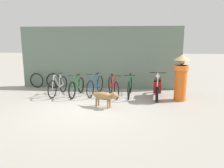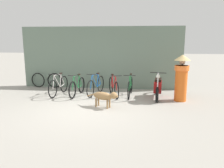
{
  "view_description": "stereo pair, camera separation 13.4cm",
  "coord_description": "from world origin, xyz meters",
  "px_view_note": "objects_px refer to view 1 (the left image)",
  "views": [
    {
      "loc": [
        1.53,
        -6.56,
        2.19
      ],
      "look_at": [
        0.77,
        1.03,
        0.65
      ],
      "focal_mm": 35.0,
      "sensor_mm": 36.0,
      "label": 1
    },
    {
      "loc": [
        1.66,
        -6.55,
        2.19
      ],
      "look_at": [
        0.77,
        1.03,
        0.65
      ],
      "focal_mm": 35.0,
      "sensor_mm": 36.0,
      "label": 2
    }
  ],
  "objects_px": {
    "bicycle_0": "(58,86)",
    "bicycle_4": "(130,87)",
    "bicycle_2": "(95,86)",
    "motorcycle": "(157,87)",
    "person_in_robes": "(181,76)",
    "spare_tire_right": "(54,81)",
    "spare_tire_left": "(37,80)",
    "bicycle_1": "(77,87)",
    "stray_dog": "(105,96)",
    "bicycle_3": "(113,87)"
  },
  "relations": [
    {
      "from": "bicycle_1",
      "to": "stray_dog",
      "type": "relative_size",
      "value": 1.47
    },
    {
      "from": "bicycle_0",
      "to": "bicycle_4",
      "type": "relative_size",
      "value": 0.95
    },
    {
      "from": "bicycle_2",
      "to": "motorcycle",
      "type": "relative_size",
      "value": 0.92
    },
    {
      "from": "bicycle_2",
      "to": "bicycle_4",
      "type": "relative_size",
      "value": 0.97
    },
    {
      "from": "bicycle_4",
      "to": "stray_dog",
      "type": "relative_size",
      "value": 1.58
    },
    {
      "from": "bicycle_3",
      "to": "spare_tire_right",
      "type": "relative_size",
      "value": 2.37
    },
    {
      "from": "stray_dog",
      "to": "person_in_robes",
      "type": "height_order",
      "value": "person_in_robes"
    },
    {
      "from": "bicycle_0",
      "to": "bicycle_1",
      "type": "bearing_deg",
      "value": 94.67
    },
    {
      "from": "bicycle_3",
      "to": "motorcycle",
      "type": "relative_size",
      "value": 0.87
    },
    {
      "from": "bicycle_2",
      "to": "person_in_robes",
      "type": "xyz_separation_m",
      "value": [
        3.24,
        -0.57,
        0.54
      ]
    },
    {
      "from": "bicycle_0",
      "to": "bicycle_4",
      "type": "bearing_deg",
      "value": 98.8
    },
    {
      "from": "bicycle_1",
      "to": "spare_tire_right",
      "type": "xyz_separation_m",
      "value": [
        -1.44,
        1.31,
        -0.01
      ]
    },
    {
      "from": "bicycle_2",
      "to": "motorcycle",
      "type": "bearing_deg",
      "value": 96.31
    },
    {
      "from": "spare_tire_right",
      "to": "bicycle_3",
      "type": "bearing_deg",
      "value": -22.15
    },
    {
      "from": "bicycle_0",
      "to": "spare_tire_right",
      "type": "relative_size",
      "value": 2.46
    },
    {
      "from": "bicycle_3",
      "to": "bicycle_4",
      "type": "relative_size",
      "value": 0.91
    },
    {
      "from": "bicycle_2",
      "to": "motorcycle",
      "type": "height_order",
      "value": "motorcycle"
    },
    {
      "from": "person_in_robes",
      "to": "spare_tire_left",
      "type": "relative_size",
      "value": 2.46
    },
    {
      "from": "bicycle_3",
      "to": "bicycle_4",
      "type": "height_order",
      "value": "bicycle_4"
    },
    {
      "from": "motorcycle",
      "to": "spare_tire_right",
      "type": "xyz_separation_m",
      "value": [
        -4.6,
        1.28,
        -0.07
      ]
    },
    {
      "from": "bicycle_2",
      "to": "spare_tire_left",
      "type": "xyz_separation_m",
      "value": [
        -2.96,
        1.05,
        -0.03
      ]
    },
    {
      "from": "spare_tire_left",
      "to": "bicycle_2",
      "type": "bearing_deg",
      "value": -19.59
    },
    {
      "from": "bicycle_4",
      "to": "motorcycle",
      "type": "xyz_separation_m",
      "value": [
        1.06,
        -0.14,
        0.04
      ]
    },
    {
      "from": "person_in_robes",
      "to": "bicycle_3",
      "type": "bearing_deg",
      "value": 17.42
    },
    {
      "from": "bicycle_2",
      "to": "person_in_robes",
      "type": "height_order",
      "value": "person_in_robes"
    },
    {
      "from": "bicycle_2",
      "to": "stray_dog",
      "type": "relative_size",
      "value": 1.53
    },
    {
      "from": "bicycle_4",
      "to": "person_in_robes",
      "type": "relative_size",
      "value": 1.06
    },
    {
      "from": "bicycle_0",
      "to": "stray_dog",
      "type": "distance_m",
      "value": 2.55
    },
    {
      "from": "bicycle_2",
      "to": "spare_tire_right",
      "type": "height_order",
      "value": "bicycle_2"
    },
    {
      "from": "bicycle_2",
      "to": "bicycle_3",
      "type": "bearing_deg",
      "value": 92.43
    },
    {
      "from": "person_in_robes",
      "to": "spare_tire_right",
      "type": "distance_m",
      "value": 5.66
    },
    {
      "from": "bicycle_2",
      "to": "bicycle_0",
      "type": "bearing_deg",
      "value": -69.23
    },
    {
      "from": "bicycle_3",
      "to": "stray_dog",
      "type": "bearing_deg",
      "value": -23.26
    },
    {
      "from": "motorcycle",
      "to": "spare_tire_left",
      "type": "relative_size",
      "value": 2.74
    },
    {
      "from": "bicycle_0",
      "to": "spare_tire_left",
      "type": "height_order",
      "value": "bicycle_0"
    },
    {
      "from": "bicycle_4",
      "to": "spare_tire_right",
      "type": "height_order",
      "value": "bicycle_4"
    },
    {
      "from": "person_in_robes",
      "to": "spare_tire_left",
      "type": "distance_m",
      "value": 6.44
    },
    {
      "from": "bicycle_1",
      "to": "bicycle_3",
      "type": "xyz_separation_m",
      "value": [
        1.45,
        0.13,
        0.01
      ]
    },
    {
      "from": "stray_dog",
      "to": "spare_tire_right",
      "type": "bearing_deg",
      "value": 159.05
    },
    {
      "from": "bicycle_3",
      "to": "spare_tire_right",
      "type": "distance_m",
      "value": 3.11
    },
    {
      "from": "bicycle_2",
      "to": "person_in_robes",
      "type": "distance_m",
      "value": 3.34
    },
    {
      "from": "bicycle_1",
      "to": "stray_dog",
      "type": "bearing_deg",
      "value": 48.36
    },
    {
      "from": "bicycle_2",
      "to": "bicycle_3",
      "type": "distance_m",
      "value": 0.75
    },
    {
      "from": "spare_tire_left",
      "to": "stray_dog",
      "type": "bearing_deg",
      "value": -37.49
    },
    {
      "from": "bicycle_1",
      "to": "spare_tire_left",
      "type": "relative_size",
      "value": 2.43
    },
    {
      "from": "bicycle_3",
      "to": "person_in_robes",
      "type": "xyz_separation_m",
      "value": [
        2.51,
        -0.45,
        0.55
      ]
    },
    {
      "from": "bicycle_3",
      "to": "motorcycle",
      "type": "distance_m",
      "value": 1.72
    },
    {
      "from": "motorcycle",
      "to": "spare_tire_left",
      "type": "distance_m",
      "value": 5.57
    },
    {
      "from": "bicycle_2",
      "to": "spare_tire_right",
      "type": "relative_size",
      "value": 2.51
    },
    {
      "from": "bicycle_1",
      "to": "person_in_robes",
      "type": "distance_m",
      "value": 4.0
    }
  ]
}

